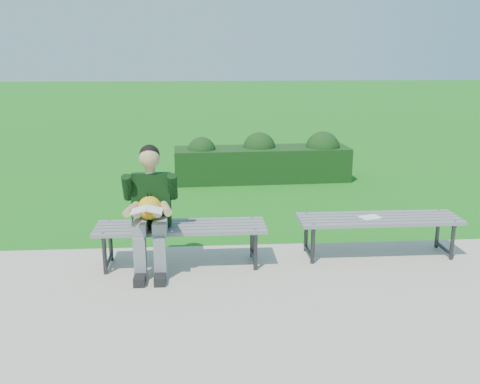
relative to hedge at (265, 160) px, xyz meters
The scene contains 7 objects.
ground 3.53m from the hedge, 103.02° to the right, with size 80.00×80.00×0.00m.
walkway 5.25m from the hedge, 98.70° to the right, with size 30.00×3.50×0.02m.
hedge is the anchor object (origin of this frame).
bench_left 4.22m from the hedge, 109.04° to the right, with size 1.80×0.50×0.46m.
bench_right 3.95m from the hedge, 78.02° to the right, with size 1.80×0.50×0.46m.
seated_boy 4.43m from the hedge, 112.31° to the right, with size 0.56×0.76×1.31m.
paper_sheet 3.93m from the hedge, 79.45° to the right, with size 0.26×0.22×0.01m.
Camera 1 is at (-0.35, -6.00, 2.24)m, focal length 40.00 mm.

